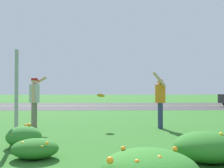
{
  "coord_description": "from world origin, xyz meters",
  "views": [
    {
      "loc": [
        -0.56,
        -1.23,
        1.28
      ],
      "look_at": [
        -0.28,
        8.64,
        1.49
      ],
      "focal_mm": 43.94,
      "sensor_mm": 36.0,
      "label": 1
    }
  ],
  "objects": [
    {
      "name": "person_catcher_orange_shirt",
      "position": [
        1.3,
        7.79,
        1.0
      ],
      "size": [
        0.47,
        0.49,
        1.88
      ],
      "color": "orange",
      "rests_on": "ground"
    },
    {
      "name": "person_thrower_red_cap_gray_shirt",
      "position": [
        -2.88,
        7.96,
        1.02
      ],
      "size": [
        0.55,
        0.49,
        1.75
      ],
      "color": "#B2B2B7",
      "rests_on": "ground"
    },
    {
      "name": "daylily_clump_front_left",
      "position": [
        1.26,
        3.6,
        0.27
      ],
      "size": [
        1.17,
        1.09,
        0.55
      ],
      "color": "#2D7526",
      "rests_on": "ground"
    },
    {
      "name": "sign_post_near_path",
      "position": [
        -2.91,
        6.16,
        1.18
      ],
      "size": [
        0.07,
        0.1,
        2.36
      ],
      "color": "#93969B",
      "rests_on": "ground"
    },
    {
      "name": "frisbee_orange",
      "position": [
        -0.67,
        7.96,
        1.09
      ],
      "size": [
        0.27,
        0.25,
        0.15
      ],
      "color": "orange"
    },
    {
      "name": "highway_strip",
      "position": [
        0.0,
        20.57,
        0.0
      ],
      "size": [
        120.0,
        9.69,
        0.01
      ],
      "primitive_type": "cube",
      "color": "#38383A",
      "rests_on": "ground"
    },
    {
      "name": "highway_center_stripe",
      "position": [
        0.0,
        20.57,
        0.01
      ],
      "size": [
        120.0,
        0.16,
        0.0
      ],
      "primitive_type": "cube",
      "color": "yellow",
      "rests_on": "ground"
    },
    {
      "name": "ground_plane",
      "position": [
        0.0,
        10.29,
        0.0
      ],
      "size": [
        120.0,
        120.0,
        0.0
      ],
      "primitive_type": "plane",
      "color": "#2D6B23"
    },
    {
      "name": "daylily_clump_front_right",
      "position": [
        -1.85,
        3.92,
        0.18
      ],
      "size": [
        0.88,
        0.73,
        0.37
      ],
      "color": "#2D7526",
      "rests_on": "ground"
    },
    {
      "name": "daylily_clump_mid_left",
      "position": [
        -2.36,
        4.97,
        0.23
      ],
      "size": [
        0.78,
        0.78,
        0.52
      ],
      "color": "#337F2D",
      "rests_on": "ground"
    }
  ]
}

